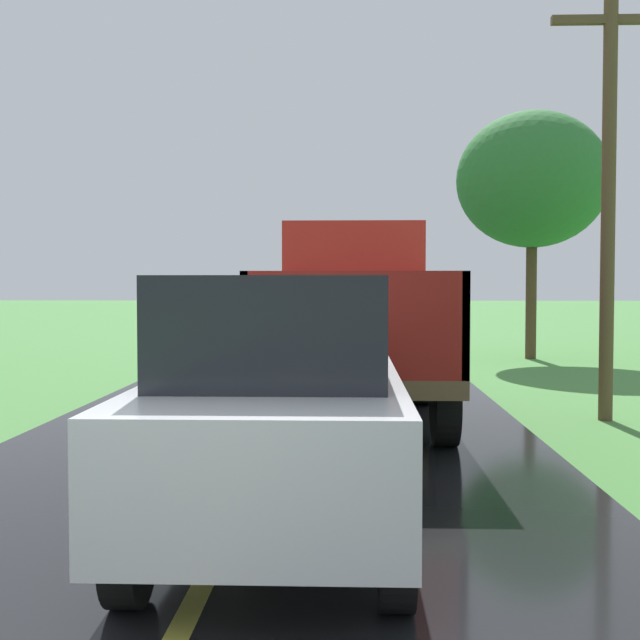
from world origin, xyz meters
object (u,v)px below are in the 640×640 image
Objects in this scene: banana_truck_near at (353,317)px; following_car at (280,406)px; utility_pole_roadside at (608,191)px; roadside_tree_mid_right at (532,180)px.

banana_truck_near is 1.42× the size of following_car.
utility_pole_roadside is at bearing 55.85° from following_car.
utility_pole_roadside is at bearing -96.04° from roadside_tree_mid_right.
following_car is (-4.15, -6.12, -2.20)m from utility_pole_roadside.
roadside_tree_mid_right is at bearing 64.86° from banana_truck_near.
roadside_tree_mid_right is 1.57× the size of following_car.
following_car is (-0.53, -6.14, -0.40)m from banana_truck_near.
utility_pole_roadside is (3.62, -0.03, 1.80)m from banana_truck_near.
banana_truck_near is 4.04m from utility_pole_roadside.
banana_truck_near is 11.46m from roadside_tree_mid_right.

